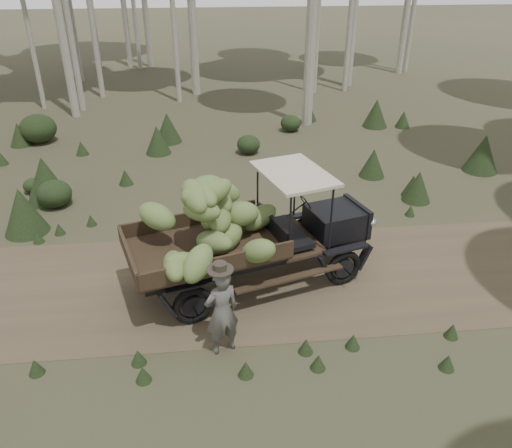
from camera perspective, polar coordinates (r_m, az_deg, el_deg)
The scene contains 5 objects.
ground at distance 10.77m, azimuth -0.18°, elevation -6.56°, with size 120.00×120.00×0.00m, color #473D2B.
dirt_track at distance 10.77m, azimuth -0.18°, elevation -6.54°, with size 70.00×4.00×0.01m, color brown.
banana_truck at distance 9.86m, azimuth -2.46°, elevation -0.07°, with size 5.41×3.38×2.62m.
farmer at distance 8.60m, azimuth -3.94°, elevation -9.88°, with size 0.72×0.61×1.83m.
undergrowth at distance 11.28m, azimuth -2.64°, elevation -1.62°, with size 24.14×23.88×1.31m.
Camera 1 is at (-0.89, -8.75, 6.22)m, focal length 35.00 mm.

